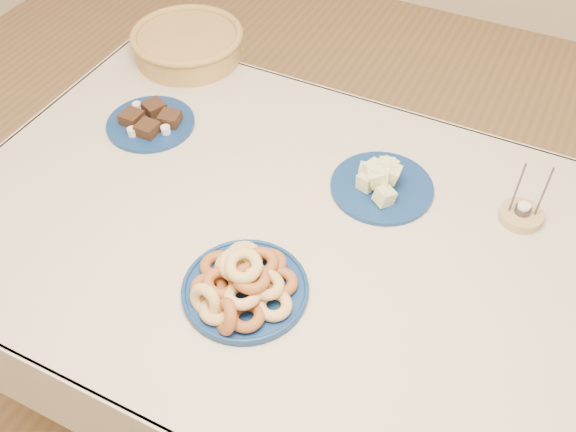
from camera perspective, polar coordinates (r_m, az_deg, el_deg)
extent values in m
plane|color=olive|center=(2.13, 0.62, -14.89)|extent=(5.00, 5.00, 0.00)
cylinder|color=brown|center=(2.30, -10.74, 4.67)|extent=(0.06, 0.06, 0.72)
cylinder|color=brown|center=(1.96, -23.93, -9.89)|extent=(0.06, 0.06, 0.72)
cube|color=beige|center=(1.52, 0.84, -1.60)|extent=(1.70, 1.10, 0.02)
cube|color=beige|center=(1.98, 7.79, 6.64)|extent=(1.70, 0.01, 0.28)
cube|color=beige|center=(2.02, -21.56, 4.12)|extent=(0.01, 1.10, 0.28)
cylinder|color=navy|center=(1.40, -3.81, -6.59)|extent=(0.36, 0.36, 0.01)
torus|color=navy|center=(1.39, -3.83, -6.42)|extent=(0.36, 0.36, 0.01)
torus|color=tan|center=(1.35, -1.29, -7.91)|extent=(0.11, 0.11, 0.03)
torus|color=brown|center=(1.38, -0.75, -5.92)|extent=(0.09, 0.08, 0.03)
torus|color=brown|center=(1.41, -1.73, -4.21)|extent=(0.09, 0.08, 0.03)
torus|color=tan|center=(1.43, -3.97, -3.50)|extent=(0.11, 0.11, 0.03)
torus|color=brown|center=(1.42, -6.28, -4.38)|extent=(0.09, 0.08, 0.03)
torus|color=brown|center=(1.38, -7.01, -6.28)|extent=(0.10, 0.11, 0.03)
torus|color=tan|center=(1.35, -6.26, -8.22)|extent=(0.10, 0.10, 0.03)
torus|color=brown|center=(1.33, -3.73, -8.89)|extent=(0.09, 0.09, 0.03)
torus|color=tan|center=(1.35, -1.99, -6.08)|extent=(0.11, 0.11, 0.04)
torus|color=brown|center=(1.39, -2.48, -4.16)|extent=(0.11, 0.11, 0.03)
torus|color=tan|center=(1.39, -4.94, -4.18)|extent=(0.09, 0.09, 0.04)
torus|color=brown|center=(1.36, -5.97, -5.94)|extent=(0.08, 0.08, 0.04)
torus|color=tan|center=(1.34, -4.07, -7.01)|extent=(0.11, 0.11, 0.04)
torus|color=brown|center=(1.33, -3.29, -5.52)|extent=(0.08, 0.08, 0.03)
torus|color=tan|center=(1.36, -4.61, -4.25)|extent=(0.09, 0.09, 0.05)
torus|color=tan|center=(1.32, -3.98, -4.43)|extent=(0.10, 0.10, 0.05)
torus|color=tan|center=(1.35, -7.36, -7.50)|extent=(0.09, 0.06, 0.08)
torus|color=brown|center=(1.32, -5.56, -8.88)|extent=(0.09, 0.09, 0.08)
cylinder|color=navy|center=(1.62, 8.34, 2.55)|extent=(0.30, 0.30, 0.01)
cube|color=#C4D486|center=(1.59, 8.76, 4.26)|extent=(0.06, 0.05, 0.05)
cube|color=#C4D486|center=(1.56, 7.96, 3.44)|extent=(0.06, 0.06, 0.05)
cube|color=#C4D486|center=(1.59, 7.02, 3.06)|extent=(0.05, 0.05, 0.04)
cube|color=#C4D486|center=(1.58, 8.59, 4.01)|extent=(0.06, 0.06, 0.04)
cube|color=#C4D486|center=(1.59, 8.74, 4.07)|extent=(0.06, 0.06, 0.05)
cube|color=#C4D486|center=(1.56, 8.58, 1.74)|extent=(0.06, 0.06, 0.05)
cube|color=#C4D486|center=(1.57, 8.31, 3.51)|extent=(0.05, 0.05, 0.05)
cube|color=#C4D486|center=(1.63, 8.48, 4.26)|extent=(0.06, 0.06, 0.04)
cube|color=#C4D486|center=(1.62, 6.98, 3.86)|extent=(0.05, 0.06, 0.05)
cube|color=#C4D486|center=(1.58, 9.16, 3.79)|extent=(0.05, 0.04, 0.05)
cube|color=#C4D486|center=(1.59, 8.52, 4.11)|extent=(0.04, 0.05, 0.05)
cube|color=#C4D486|center=(1.64, 8.93, 4.26)|extent=(0.05, 0.05, 0.05)
cube|color=#C4D486|center=(1.58, 8.52, 3.90)|extent=(0.05, 0.05, 0.04)
cube|color=#C4D486|center=(1.58, 7.64, 4.08)|extent=(0.05, 0.05, 0.04)
cylinder|color=navy|center=(1.83, -12.10, 8.04)|extent=(0.28, 0.28, 0.01)
cube|color=black|center=(1.83, -13.71, 8.49)|extent=(0.05, 0.05, 0.03)
cube|color=black|center=(1.78, -12.40, 7.59)|extent=(0.05, 0.05, 0.03)
cube|color=black|center=(1.85, -11.80, 9.40)|extent=(0.07, 0.07, 0.03)
cube|color=black|center=(1.81, -10.45, 8.52)|extent=(0.06, 0.06, 0.03)
cylinder|color=white|center=(1.88, -13.27, 9.46)|extent=(0.03, 0.03, 0.02)
cylinder|color=white|center=(1.79, -13.69, 7.29)|extent=(0.03, 0.03, 0.02)
cylinder|color=white|center=(1.78, -10.82, 7.53)|extent=(0.03, 0.03, 0.02)
cylinder|color=olive|center=(2.07, -8.87, 14.66)|extent=(0.39, 0.39, 0.08)
torus|color=olive|center=(2.05, -9.01, 15.64)|extent=(0.42, 0.42, 0.02)
cylinder|color=tan|center=(1.63, 19.97, 0.04)|extent=(0.12, 0.12, 0.02)
cylinder|color=#45454B|center=(1.61, 20.15, 0.52)|extent=(0.05, 0.05, 0.02)
cylinder|color=white|center=(1.61, 20.25, 0.81)|extent=(0.04, 0.04, 0.01)
cylinder|color=#45454B|center=(1.56, 19.71, 2.38)|extent=(0.01, 0.01, 0.15)
cylinder|color=#45454B|center=(1.57, 21.80, 2.00)|extent=(0.01, 0.01, 0.15)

